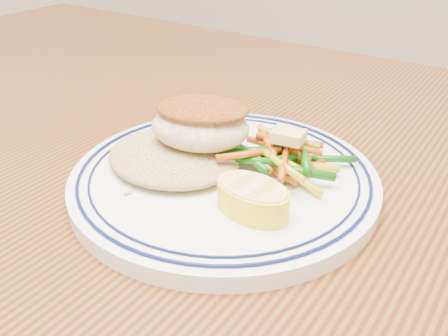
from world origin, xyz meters
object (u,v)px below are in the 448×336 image
dining_table (212,251)px  fish_fillet (201,123)px  plate (224,178)px  vegetable_pile (279,156)px  lemon_wedge (253,197)px  rice_pilaf (174,153)px

dining_table → fish_fillet: fish_fillet is taller
plate → vegetable_pile: vegetable_pile is taller
vegetable_pile → lemon_wedge: size_ratio=1.58×
plate → lemon_wedge: bearing=-35.9°
dining_table → plate: (0.03, -0.02, 0.11)m
plate → vegetable_pile: 0.05m
plate → fish_fillet: bearing=170.5°
rice_pilaf → lemon_wedge: (0.10, -0.02, 0.00)m
plate → vegetable_pile: size_ratio=2.54×
plate → vegetable_pile: (0.04, 0.03, 0.02)m
dining_table → lemon_wedge: (0.08, -0.06, 0.13)m
vegetable_pile → lemon_wedge: bearing=-77.9°
plate → fish_fillet: 0.05m
rice_pilaf → fish_fillet: bearing=45.0°
fish_fillet → lemon_wedge: 0.09m
plate → lemon_wedge: size_ratio=4.02×
rice_pilaf → vegetable_pile: 0.09m
dining_table → lemon_wedge: bearing=-34.7°
rice_pilaf → vegetable_pile: (0.08, 0.05, 0.00)m
rice_pilaf → fish_fillet: fish_fillet is taller
fish_fillet → vegetable_pile: size_ratio=0.98×
fish_fillet → vegetable_pile: (0.07, 0.03, -0.03)m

